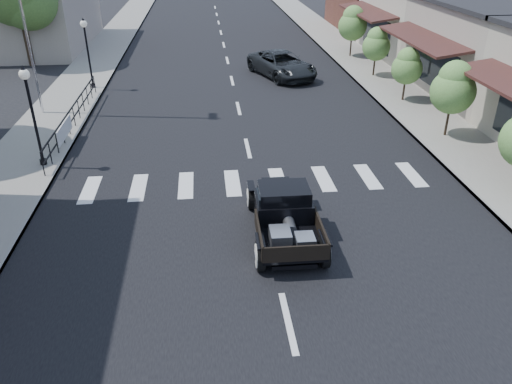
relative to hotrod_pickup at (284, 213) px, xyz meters
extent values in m
plane|color=black|center=(-0.45, -0.56, -0.75)|extent=(120.00, 120.00, 0.00)
cube|color=black|center=(-0.45, 14.44, -0.74)|extent=(14.00, 80.00, 0.02)
cube|color=gray|center=(-8.95, 14.44, -0.68)|extent=(3.00, 80.00, 0.15)
cube|color=#9A968C|center=(8.05, 14.44, -0.68)|extent=(3.00, 80.00, 0.15)
cube|color=#AC9F90|center=(-15.45, 27.44, 1.75)|extent=(10.00, 12.00, 5.00)
cube|color=beige|center=(14.55, 21.44, 1.50)|extent=(10.00, 9.00, 4.50)
imported|color=black|center=(2.52, 17.04, -0.03)|extent=(4.05, 5.67, 1.44)
camera|label=1|loc=(-2.05, -11.89, 7.06)|focal=35.00mm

